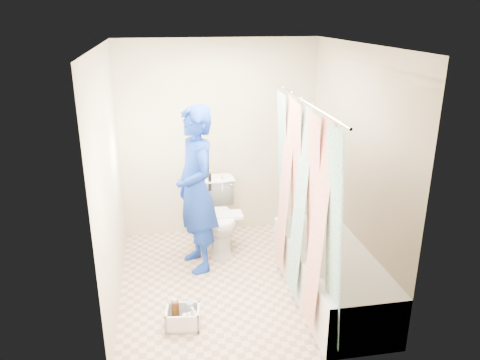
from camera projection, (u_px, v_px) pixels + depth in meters
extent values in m
plane|color=tan|center=(238.00, 282.00, 4.92)|extent=(2.60, 2.60, 0.00)
cube|color=silver|center=(237.00, 45.00, 4.10)|extent=(2.40, 2.60, 0.02)
cube|color=#C3B296|center=(219.00, 140.00, 5.71)|extent=(2.40, 0.02, 2.40)
cube|color=#C3B296|center=(269.00, 233.00, 3.30)|extent=(2.40, 0.02, 2.40)
cube|color=#C3B296|center=(109.00, 181.00, 4.31)|extent=(0.02, 2.60, 2.40)
cube|color=#C3B296|center=(355.00, 167.00, 4.71)|extent=(0.02, 2.60, 2.40)
cube|color=silver|center=(330.00, 274.00, 4.58)|extent=(0.70, 1.75, 0.50)
cube|color=white|center=(332.00, 256.00, 4.51)|extent=(0.58, 1.63, 0.06)
cylinder|color=silver|center=(307.00, 103.00, 3.94)|extent=(0.02, 1.90, 0.02)
cube|color=silver|center=(302.00, 204.00, 4.26)|extent=(0.06, 1.75, 1.80)
imported|color=white|center=(220.00, 217.00, 5.50)|extent=(0.46, 0.79, 0.80)
cube|color=white|center=(221.00, 216.00, 5.36)|extent=(0.49, 0.22, 0.04)
cylinder|color=black|center=(210.00, 181.00, 5.56)|extent=(0.04, 0.04, 0.24)
cylinder|color=gold|center=(210.00, 171.00, 5.52)|extent=(0.06, 0.06, 0.03)
cylinder|color=silver|center=(222.00, 182.00, 5.59)|extent=(0.03, 0.03, 0.19)
imported|color=navy|center=(196.00, 190.00, 4.93)|extent=(0.59, 0.75, 1.80)
cube|color=silver|center=(183.00, 325.00, 4.22)|extent=(0.33, 0.28, 0.03)
cube|color=silver|center=(167.00, 318.00, 4.19)|extent=(0.05, 0.24, 0.18)
cube|color=silver|center=(199.00, 317.00, 4.20)|extent=(0.05, 0.24, 0.18)
cube|color=silver|center=(182.00, 325.00, 4.09)|extent=(0.30, 0.06, 0.18)
cube|color=silver|center=(184.00, 310.00, 4.30)|extent=(0.30, 0.06, 0.18)
cylinder|color=#43240D|center=(175.00, 311.00, 4.21)|extent=(0.07, 0.07, 0.20)
cylinder|color=silver|center=(190.00, 311.00, 4.23)|extent=(0.06, 0.06, 0.18)
cylinder|color=beige|center=(185.00, 321.00, 4.14)|extent=(0.04, 0.04, 0.13)
cylinder|color=#43240D|center=(175.00, 325.00, 4.14)|extent=(0.06, 0.06, 0.06)
cylinder|color=gold|center=(175.00, 322.00, 4.13)|extent=(0.06, 0.06, 0.01)
imported|color=silver|center=(193.00, 317.00, 4.15)|extent=(0.10, 0.11, 0.19)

